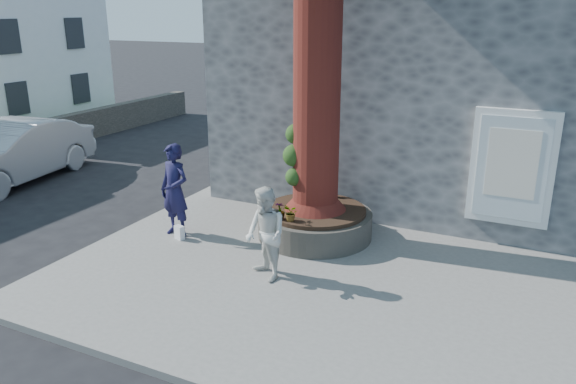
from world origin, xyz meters
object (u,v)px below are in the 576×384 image
at_px(planter, 315,223).
at_px(car_silver, 12,153).
at_px(man, 175,190).
at_px(woman, 265,234).

xyz_separation_m(planter, car_silver, (-9.04, 0.26, 0.41)).
xyz_separation_m(man, car_silver, (-6.46, 1.40, -0.25)).
xyz_separation_m(planter, man, (-2.58, -1.14, 0.66)).
height_order(woman, car_silver, woman).
relative_size(planter, man, 1.21).
height_order(man, woman, man).
height_order(planter, woman, woman).
distance_m(planter, man, 2.90).
distance_m(woman, car_silver, 9.32).
distance_m(planter, car_silver, 9.05).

